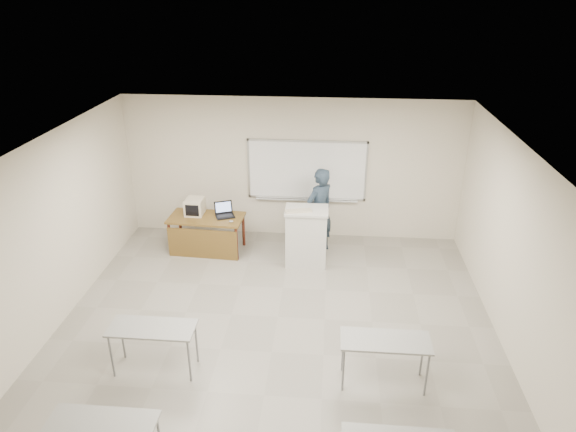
# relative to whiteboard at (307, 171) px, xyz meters

# --- Properties ---
(floor) EXTENTS (7.00, 8.00, 0.01)m
(floor) POSITION_rel_whiteboard_xyz_m (-0.30, -3.97, -1.49)
(floor) COLOR gray
(floor) RESTS_ON ground
(whiteboard) EXTENTS (2.48, 0.10, 1.31)m
(whiteboard) POSITION_rel_whiteboard_xyz_m (0.00, 0.00, 0.00)
(whiteboard) COLOR white
(whiteboard) RESTS_ON floor
(student_desks) EXTENTS (4.40, 2.20, 0.73)m
(student_desks) POSITION_rel_whiteboard_xyz_m (-0.30, -5.32, -0.81)
(student_desks) COLOR gray
(student_desks) RESTS_ON floor
(instructor_desk) EXTENTS (1.49, 0.75, 0.75)m
(instructor_desk) POSITION_rel_whiteboard_xyz_m (-1.98, -0.99, -0.93)
(instructor_desk) COLOR brown
(instructor_desk) RESTS_ON floor
(podium) EXTENTS (0.82, 0.59, 1.15)m
(podium) POSITION_rel_whiteboard_xyz_m (0.07, -1.23, -0.90)
(podium) COLOR beige
(podium) RESTS_ON floor
(crt_monitor) EXTENTS (0.36, 0.41, 0.34)m
(crt_monitor) POSITION_rel_whiteboard_xyz_m (-2.23, -0.75, -0.57)
(crt_monitor) COLOR beige
(crt_monitor) RESTS_ON instructor_desk
(laptop) EXTENTS (0.36, 0.34, 0.27)m
(laptop) POSITION_rel_whiteboard_xyz_m (-1.60, -0.78, -0.67)
(laptop) COLOR black
(laptop) RESTS_ON instructor_desk
(mouse) EXTENTS (0.09, 0.07, 0.03)m
(mouse) POSITION_rel_whiteboard_xyz_m (-1.43, -1.08, -0.71)
(mouse) COLOR gray
(mouse) RESTS_ON instructor_desk
(keyboard) EXTENTS (0.52, 0.28, 0.03)m
(keyboard) POSITION_rel_whiteboard_xyz_m (-0.08, -1.35, -0.31)
(keyboard) COLOR beige
(keyboard) RESTS_ON podium
(presenter) EXTENTS (0.77, 0.76, 1.79)m
(presenter) POSITION_rel_whiteboard_xyz_m (0.29, -0.71, -0.59)
(presenter) COLOR black
(presenter) RESTS_ON floor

